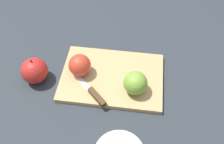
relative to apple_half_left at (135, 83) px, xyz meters
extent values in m
plane|color=#282D33|center=(0.09, -0.03, -0.05)|extent=(4.00, 4.00, 0.00)
cube|color=tan|center=(0.09, -0.03, -0.05)|extent=(0.38, 0.29, 0.02)
sphere|color=olive|center=(0.00, 0.00, 0.00)|extent=(0.08, 0.08, 0.08)
cylinder|color=beige|center=(-0.01, 0.00, 0.00)|extent=(0.04, 0.06, 0.07)
sphere|color=red|center=(0.19, -0.02, 0.00)|extent=(0.07, 0.07, 0.07)
cylinder|color=beige|center=(0.20, -0.01, 0.00)|extent=(0.02, 0.07, 0.07)
cube|color=silver|center=(0.17, 0.02, -0.04)|extent=(0.08, 0.06, 0.00)
cube|color=#472D19|center=(0.10, 0.07, -0.03)|extent=(0.07, 0.06, 0.02)
sphere|color=red|center=(0.33, 0.05, -0.01)|extent=(0.09, 0.09, 0.09)
cylinder|color=#4C3319|center=(0.33, 0.05, 0.04)|extent=(0.01, 0.01, 0.01)
camera|label=1|loc=(-0.08, 0.48, 0.65)|focal=42.00mm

